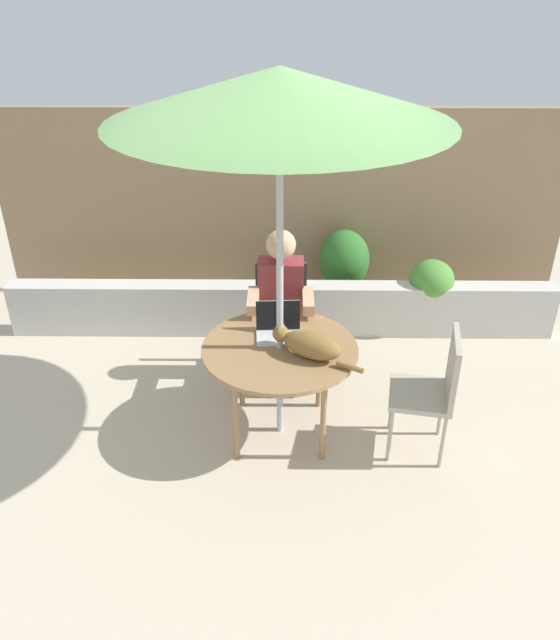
# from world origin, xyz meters

# --- Properties ---
(ground_plane) EXTENTS (14.00, 14.00, 0.00)m
(ground_plane) POSITION_xyz_m (0.00, 0.00, 0.00)
(ground_plane) COLOR beige
(fence_back) EXTENTS (5.32, 0.08, 1.81)m
(fence_back) POSITION_xyz_m (0.00, 2.18, 0.90)
(fence_back) COLOR #937756
(fence_back) RESTS_ON ground
(planter_wall_low) EXTENTS (4.79, 0.20, 0.47)m
(planter_wall_low) POSITION_xyz_m (0.00, 1.37, 0.24)
(planter_wall_low) COLOR beige
(planter_wall_low) RESTS_ON ground
(patio_table) EXTENTS (1.04, 1.04, 0.70)m
(patio_table) POSITION_xyz_m (0.00, 0.00, 0.64)
(patio_table) COLOR #9E754C
(patio_table) RESTS_ON ground
(patio_umbrella) EXTENTS (1.94, 1.94, 2.45)m
(patio_umbrella) POSITION_xyz_m (0.00, 0.00, 2.30)
(patio_umbrella) COLOR #B7B7BC
(patio_umbrella) RESTS_ON ground
(chair_occupied) EXTENTS (0.40, 0.40, 0.90)m
(chair_occupied) POSITION_xyz_m (0.00, 0.81, 0.53)
(chair_occupied) COLOR #33383F
(chair_occupied) RESTS_ON ground
(chair_empty) EXTENTS (0.47, 0.47, 0.90)m
(chair_empty) POSITION_xyz_m (1.01, -0.18, 0.53)
(chair_empty) COLOR #B2A899
(chair_empty) RESTS_ON ground
(person_seated) EXTENTS (0.48, 0.48, 1.24)m
(person_seated) POSITION_xyz_m (0.00, 0.65, 0.70)
(person_seated) COLOR maroon
(person_seated) RESTS_ON ground
(laptop) EXTENTS (0.31, 0.27, 0.21)m
(laptop) POSITION_xyz_m (-0.01, 0.17, 0.76)
(laptop) COLOR silver
(laptop) RESTS_ON patio_table
(cat) EXTENTS (0.58, 0.39, 0.17)m
(cat) POSITION_xyz_m (0.18, -0.10, 0.78)
(cat) COLOR olive
(cat) RESTS_ON patio_table
(potted_plant_near_fence) EXTENTS (0.39, 0.39, 0.68)m
(potted_plant_near_fence) POSITION_xyz_m (1.31, 1.43, 0.39)
(potted_plant_near_fence) COLOR #33383D
(potted_plant_near_fence) RESTS_ON ground
(potted_plant_by_chair) EXTENTS (0.46, 0.46, 0.78)m
(potted_plant_by_chair) POSITION_xyz_m (0.58, 1.86, 0.43)
(potted_plant_by_chair) COLOR #33383D
(potted_plant_by_chair) RESTS_ON ground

